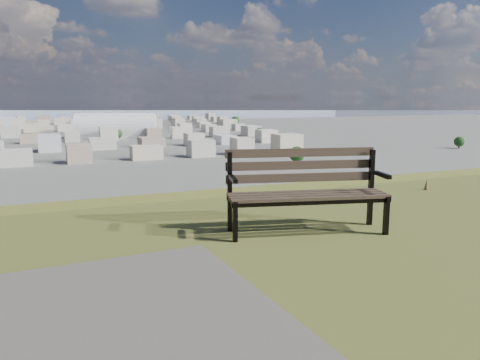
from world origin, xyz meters
name	(u,v)px	position (x,y,z in m)	size (l,w,h in m)	color
park_bench	(305,186)	(-0.80, 1.85, 25.54)	(1.91, 1.00, 0.95)	#433726
arena	(117,130)	(42.16, 317.40, 5.16)	(55.71, 34.47, 21.88)	silver
city_blocks	(47,128)	(0.00, 394.44, 3.50)	(395.00, 361.00, 7.00)	beige
city_trees	(2,134)	(-26.39, 319.00, 4.83)	(406.52, 387.20, 9.98)	#35211A
bay_water	(43,113)	(0.00, 900.00, 0.00)	(2400.00, 700.00, 0.12)	#8591AA
far_hills	(17,98)	(-60.92, 1402.93, 25.47)	(2050.00, 340.00, 60.00)	#8996AB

